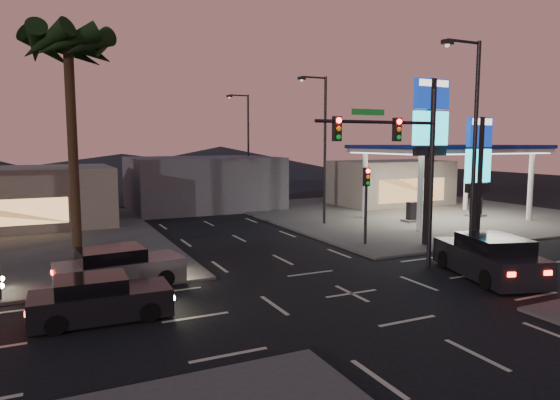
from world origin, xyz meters
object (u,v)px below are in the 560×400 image
pylon_sign_tall (431,128)px  suv_station (489,258)px  car_lane_a_front (99,300)px  car_lane_b_front (118,269)px  pylon_sign_short (478,161)px  traffic_signal_mast (401,152)px  gas_station (448,150)px

pylon_sign_tall → suv_station: size_ratio=1.54×
car_lane_a_front → suv_station: (15.31, -1.67, 0.18)m
pylon_sign_tall → car_lane_a_front: 18.78m
car_lane_a_front → car_lane_b_front: bearing=73.5°
pylon_sign_short → car_lane_b_front: (-18.80, 0.12, -3.92)m
traffic_signal_mast → pylon_sign_short: bearing=19.1°
gas_station → car_lane_b_front: size_ratio=2.43×
car_lane_b_front → suv_station: (14.27, -5.17, 0.10)m
traffic_signal_mast → car_lane_a_front: size_ratio=1.80×
pylon_sign_tall → pylon_sign_short: size_ratio=1.29×
traffic_signal_mast → pylon_sign_tall: bearing=36.5°
pylon_sign_short → suv_station: size_ratio=1.20×
pylon_sign_tall → traffic_signal_mast: bearing=-143.5°
gas_station → car_lane_a_front: size_ratio=2.74×
suv_station → car_lane_b_front: bearing=160.1°
pylon_sign_short → car_lane_b_front: pylon_sign_short is taller
gas_station → pylon_sign_tall: 10.01m
car_lane_a_front → suv_station: 15.40m
pylon_sign_short → car_lane_b_front: size_ratio=1.39×
pylon_sign_tall → traffic_signal_mast: (-4.74, -3.51, -1.17)m
pylon_sign_short → car_lane_a_front: size_ratio=1.57×
pylon_sign_tall → car_lane_a_front: pylon_sign_tall is taller
pylon_sign_tall → suv_station: bearing=-108.5°
traffic_signal_mast → car_lane_a_front: bearing=-176.0°
car_lane_b_front → car_lane_a_front: bearing=-106.5°
pylon_sign_tall → car_lane_b_front: bearing=-176.9°
gas_station → car_lane_a_front: (-24.84, -10.89, -4.42)m
gas_station → suv_station: gas_station is taller
gas_station → traffic_signal_mast: bearing=-140.7°
car_lane_b_front → traffic_signal_mast: bearing=-12.8°
pylon_sign_tall → car_lane_b_front: size_ratio=1.79×
pylon_sign_short → suv_station: 7.78m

